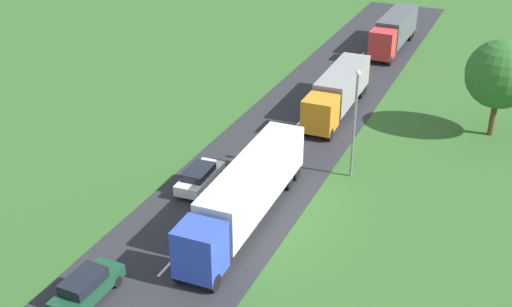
{
  "coord_description": "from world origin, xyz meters",
  "views": [
    {
      "loc": [
        16.35,
        6.27,
        22.19
      ],
      "look_at": [
        0.67,
        41.72,
        2.24
      ],
      "focal_mm": 45.05,
      "sensor_mm": 36.0,
      "label": 1
    }
  ],
  "objects_px": {
    "truck_fourth": "(394,30)",
    "tree_maple": "(501,74)",
    "truck_second": "(247,191)",
    "car_third": "(86,287)",
    "truck_third": "(338,91)",
    "car_fourth": "(200,177)",
    "lamppost_third": "(355,119)"
  },
  "relations": [
    {
      "from": "truck_fourth",
      "to": "lamppost_third",
      "type": "height_order",
      "value": "lamppost_third"
    },
    {
      "from": "truck_third",
      "to": "lamppost_third",
      "type": "distance_m",
      "value": 11.37
    },
    {
      "from": "truck_second",
      "to": "tree_maple",
      "type": "height_order",
      "value": "tree_maple"
    },
    {
      "from": "car_third",
      "to": "car_fourth",
      "type": "bearing_deg",
      "value": 90.8
    },
    {
      "from": "lamppost_third",
      "to": "truck_fourth",
      "type": "bearing_deg",
      "value": 97.54
    },
    {
      "from": "lamppost_third",
      "to": "tree_maple",
      "type": "height_order",
      "value": "lamppost_third"
    },
    {
      "from": "truck_fourth",
      "to": "car_third",
      "type": "bearing_deg",
      "value": -95.74
    },
    {
      "from": "truck_second",
      "to": "truck_fourth",
      "type": "relative_size",
      "value": 1.22
    },
    {
      "from": "truck_second",
      "to": "car_third",
      "type": "height_order",
      "value": "truck_second"
    },
    {
      "from": "truck_fourth",
      "to": "tree_maple",
      "type": "distance_m",
      "value": 22.37
    },
    {
      "from": "tree_maple",
      "to": "car_third",
      "type": "bearing_deg",
      "value": -119.97
    },
    {
      "from": "lamppost_third",
      "to": "car_third",
      "type": "bearing_deg",
      "value": -115.36
    },
    {
      "from": "truck_third",
      "to": "car_third",
      "type": "height_order",
      "value": "truck_third"
    },
    {
      "from": "truck_fourth",
      "to": "lamppost_third",
      "type": "distance_m",
      "value": 29.95
    },
    {
      "from": "truck_third",
      "to": "car_third",
      "type": "bearing_deg",
      "value": -98.89
    },
    {
      "from": "car_third",
      "to": "car_fourth",
      "type": "xyz_separation_m",
      "value": [
        -0.18,
        12.66,
        -0.02
      ]
    },
    {
      "from": "car_third",
      "to": "truck_third",
      "type": "bearing_deg",
      "value": 81.11
    },
    {
      "from": "truck_third",
      "to": "lamppost_third",
      "type": "height_order",
      "value": "lamppost_third"
    },
    {
      "from": "car_third",
      "to": "lamppost_third",
      "type": "distance_m",
      "value": 20.73
    },
    {
      "from": "truck_second",
      "to": "car_third",
      "type": "bearing_deg",
      "value": -113.77
    },
    {
      "from": "truck_third",
      "to": "car_fourth",
      "type": "height_order",
      "value": "truck_third"
    },
    {
      "from": "truck_third",
      "to": "car_fourth",
      "type": "bearing_deg",
      "value": -106.21
    },
    {
      "from": "car_fourth",
      "to": "tree_maple",
      "type": "distance_m",
      "value": 24.51
    },
    {
      "from": "car_fourth",
      "to": "lamppost_third",
      "type": "height_order",
      "value": "lamppost_third"
    },
    {
      "from": "tree_maple",
      "to": "truck_second",
      "type": "bearing_deg",
      "value": -122.94
    },
    {
      "from": "truck_fourth",
      "to": "car_fourth",
      "type": "bearing_deg",
      "value": -98.05
    },
    {
      "from": "car_fourth",
      "to": "truck_second",
      "type": "bearing_deg",
      "value": -28.09
    },
    {
      "from": "car_fourth",
      "to": "tree_maple",
      "type": "relative_size",
      "value": 0.58
    },
    {
      "from": "truck_second",
      "to": "lamppost_third",
      "type": "xyz_separation_m",
      "value": [
        4.27,
        8.29,
        2.24
      ]
    },
    {
      "from": "lamppost_third",
      "to": "car_fourth",
      "type": "bearing_deg",
      "value": -146.99
    },
    {
      "from": "truck_fourth",
      "to": "tree_maple",
      "type": "height_order",
      "value": "tree_maple"
    },
    {
      "from": "truck_third",
      "to": "car_fourth",
      "type": "xyz_separation_m",
      "value": [
        -4.67,
        -16.07,
        -1.19
      ]
    }
  ]
}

